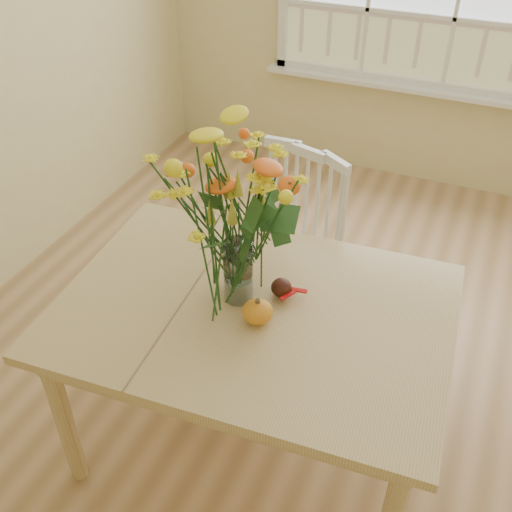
% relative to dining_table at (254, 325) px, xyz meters
% --- Properties ---
extents(floor, '(4.00, 4.50, 0.01)m').
position_rel_dining_table_xyz_m(floor, '(0.26, 0.30, -0.67)').
color(floor, '#A77E51').
rests_on(floor, ground).
extents(dining_table, '(1.48, 1.10, 0.76)m').
position_rel_dining_table_xyz_m(dining_table, '(0.00, 0.00, 0.00)').
color(dining_table, tan).
rests_on(dining_table, floor).
extents(windsor_chair, '(0.55, 0.54, 0.97)m').
position_rel_dining_table_xyz_m(windsor_chair, '(-0.11, 0.72, -0.12)').
color(windsor_chair, white).
rests_on(windsor_chair, floor).
extents(flower_vase, '(0.51, 0.51, 0.60)m').
position_rel_dining_table_xyz_m(flower_vase, '(-0.07, 0.03, 0.45)').
color(flower_vase, white).
rests_on(flower_vase, dining_table).
extents(pumpkin, '(0.11, 0.11, 0.08)m').
position_rel_dining_table_xyz_m(pumpkin, '(0.04, -0.06, 0.13)').
color(pumpkin, orange).
rests_on(pumpkin, dining_table).
extents(turkey_figurine, '(0.10, 0.08, 0.12)m').
position_rel_dining_table_xyz_m(turkey_figurine, '(-0.11, 0.09, 0.14)').
color(turkey_figurine, '#CCB78C').
rests_on(turkey_figurine, dining_table).
extents(dark_gourd, '(0.13, 0.11, 0.07)m').
position_rel_dining_table_xyz_m(dark_gourd, '(0.07, 0.10, 0.13)').
color(dark_gourd, '#38160F').
rests_on(dark_gourd, dining_table).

